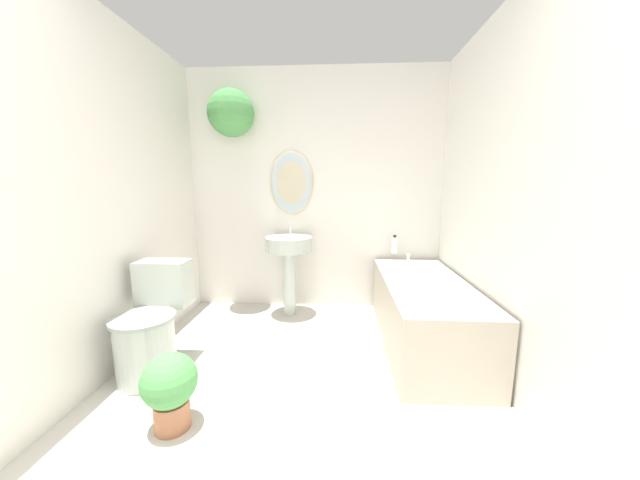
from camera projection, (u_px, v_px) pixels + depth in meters
name	position (u px, v px, depth m)	size (l,w,h in m)	color
wall_back	(300.00, 178.00, 3.23)	(2.65, 0.44, 2.40)	silver
wall_left	(82.00, 197.00, 1.92)	(0.06, 2.97, 2.40)	silver
wall_right	(530.00, 198.00, 1.76)	(0.06, 2.97, 2.40)	silver
toilet	(151.00, 329.00, 2.15)	(0.39, 0.57, 0.74)	#B2BCB2
pedestal_sink	(289.00, 254.00, 3.09)	(0.45, 0.45, 0.88)	#B2BCB2
bathtub	(424.00, 311.00, 2.56)	(0.63, 1.50, 0.60)	#B2A893
shampoo_bottle	(394.00, 245.00, 3.17)	(0.06, 0.06, 0.18)	white
potted_plant	(170.00, 387.00, 1.66)	(0.28, 0.28, 0.41)	#9E6042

